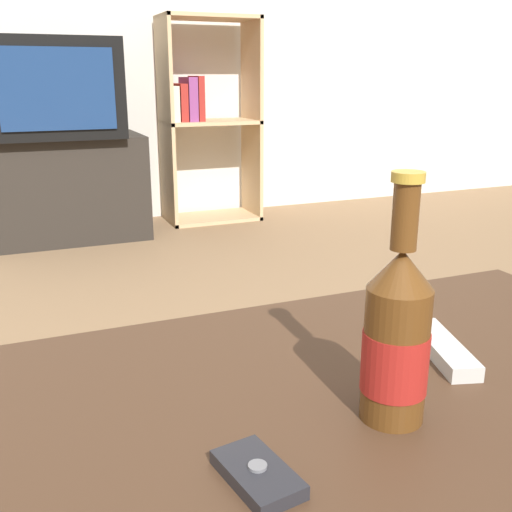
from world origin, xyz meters
name	(u,v)px	position (x,y,z in m)	size (l,w,h in m)	color
coffee_table	(354,477)	(0.00, 0.00, 0.39)	(1.04, 0.68, 0.46)	#422B1C
tv_stand	(61,188)	(-0.08, 2.71, 0.26)	(0.83, 0.47, 0.52)	#28231E
television	(52,88)	(-0.08, 2.71, 0.75)	(0.61, 0.60, 0.46)	black
bookshelf	(204,117)	(0.73, 2.81, 0.59)	(0.53, 0.30, 1.12)	tan
beer_bottle	(396,338)	(0.04, -0.01, 0.56)	(0.07, 0.07, 0.26)	#563314
cell_phone	(258,474)	(-0.14, -0.05, 0.47)	(0.06, 0.10, 0.02)	#232328
remote_control	(442,348)	(0.18, 0.09, 0.47)	(0.08, 0.16, 0.02)	beige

